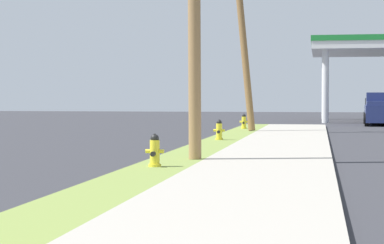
{
  "coord_description": "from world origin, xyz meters",
  "views": [
    {
      "loc": [
        4.27,
        -1.65,
        1.69
      ],
      "look_at": [
        0.77,
        18.0,
        1.0
      ],
      "focal_mm": 67.13,
      "sensor_mm": 36.0,
      "label": 1
    }
  ],
  "objects_px": {
    "fire_hydrant_third": "(219,131)",
    "utility_pole_background": "(243,35)",
    "fire_hydrant_fourth": "(244,122)",
    "fire_hydrant_second": "(155,152)",
    "truck_navy_at_forecourt": "(382,110)"
  },
  "relations": [
    {
      "from": "fire_hydrant_third",
      "to": "utility_pole_background",
      "type": "height_order",
      "value": "utility_pole_background"
    },
    {
      "from": "fire_hydrant_fourth",
      "to": "utility_pole_background",
      "type": "height_order",
      "value": "utility_pole_background"
    },
    {
      "from": "utility_pole_background",
      "to": "fire_hydrant_third",
      "type": "bearing_deg",
      "value": -90.46
    },
    {
      "from": "fire_hydrant_second",
      "to": "fire_hydrant_third",
      "type": "xyz_separation_m",
      "value": [
        0.03,
        10.33,
        0.0
      ]
    },
    {
      "from": "fire_hydrant_second",
      "to": "utility_pole_background",
      "type": "xyz_separation_m",
      "value": [
        0.09,
        17.92,
        4.16
      ]
    },
    {
      "from": "utility_pole_background",
      "to": "truck_navy_at_forecourt",
      "type": "distance_m",
      "value": 13.65
    },
    {
      "from": "fire_hydrant_second",
      "to": "fire_hydrant_fourth",
      "type": "bearing_deg",
      "value": 90.09
    },
    {
      "from": "fire_hydrant_third",
      "to": "fire_hydrant_fourth",
      "type": "distance_m",
      "value": 9.31
    },
    {
      "from": "fire_hydrant_third",
      "to": "fire_hydrant_fourth",
      "type": "height_order",
      "value": "same"
    },
    {
      "from": "fire_hydrant_second",
      "to": "truck_navy_at_forecourt",
      "type": "relative_size",
      "value": 0.14
    },
    {
      "from": "fire_hydrant_third",
      "to": "fire_hydrant_fourth",
      "type": "xyz_separation_m",
      "value": [
        -0.06,
        9.31,
        0.0
      ]
    },
    {
      "from": "utility_pole_background",
      "to": "fire_hydrant_second",
      "type": "bearing_deg",
      "value": -90.28
    },
    {
      "from": "fire_hydrant_fourth",
      "to": "fire_hydrant_second",
      "type": "bearing_deg",
      "value": -89.91
    },
    {
      "from": "fire_hydrant_second",
      "to": "truck_navy_at_forecourt",
      "type": "bearing_deg",
      "value": 75.65
    },
    {
      "from": "fire_hydrant_second",
      "to": "fire_hydrant_third",
      "type": "height_order",
      "value": "same"
    }
  ]
}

